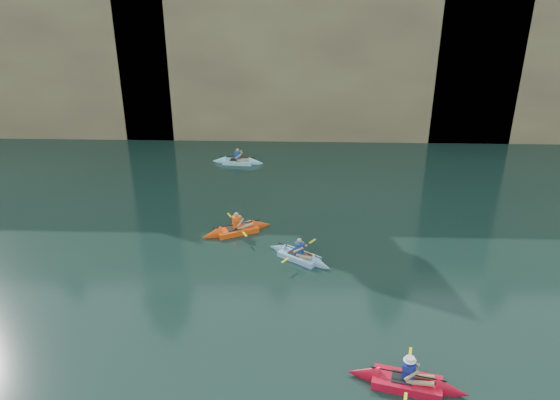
{
  "coord_description": "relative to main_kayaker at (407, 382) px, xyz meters",
  "views": [
    {
      "loc": [
        0.81,
        -11.35,
        11.06
      ],
      "look_at": [
        0.23,
        6.09,
        3.0
      ],
      "focal_mm": 35.0,
      "sensor_mm": 36.0,
      "label": 1
    }
  ],
  "objects": [
    {
      "name": "ground",
      "position": [
        -3.95,
        -0.35,
        -0.17
      ],
      "size": [
        160.0,
        160.0,
        0.0
      ],
      "primitive_type": "plane",
      "color": "black",
      "rests_on": "ground"
    },
    {
      "name": "cliff_slab_center",
      "position": [
        -1.95,
        22.25,
        5.53
      ],
      "size": [
        24.0,
        2.4,
        11.4
      ],
      "primitive_type": "cube",
      "color": "#94855A",
      "rests_on": "ground"
    },
    {
      "name": "main_kayaker",
      "position": [
        0.0,
        0.0,
        0.0
      ],
      "size": [
        3.44,
        2.23,
        1.25
      ],
      "rotation": [
        0.0,
        0.0,
        -0.25
      ],
      "color": "red",
      "rests_on": "ground"
    },
    {
      "name": "kayaker_ltblue_mid",
      "position": [
        -6.48,
        17.08,
        -0.03
      ],
      "size": [
        2.99,
        2.22,
        1.12
      ],
      "rotation": [
        0.0,
        0.0,
        -0.09
      ],
      "color": "#93E1F6",
      "rests_on": "ground"
    },
    {
      "name": "sea_cave_east",
      "position": [
        6.05,
        21.6,
        2.08
      ],
      "size": [
        5.0,
        1.0,
        4.5
      ],
      "primitive_type": "cube",
      "color": "black",
      "rests_on": "ground"
    },
    {
      "name": "sea_cave_west",
      "position": [
        -21.95,
        21.6,
        1.83
      ],
      "size": [
        4.5,
        1.0,
        4.0
      ],
      "primitive_type": "cube",
      "color": "black",
      "rests_on": "ground"
    },
    {
      "name": "kayaker_ltblue_near",
      "position": [
        -2.99,
        6.74,
        -0.03
      ],
      "size": [
        2.75,
        2.21,
        1.13
      ],
      "rotation": [
        0.0,
        0.0,
        -0.61
      ],
      "color": "#87B5E3",
      "rests_on": "ground"
    },
    {
      "name": "cliff",
      "position": [
        -3.95,
        29.65,
        5.83
      ],
      "size": [
        70.0,
        16.0,
        12.0
      ],
      "primitive_type": "cube",
      "color": "tan",
      "rests_on": "ground"
    },
    {
      "name": "kayaker_orange",
      "position": [
        -5.66,
        8.85,
        -0.02
      ],
      "size": [
        3.11,
        2.14,
        1.18
      ],
      "rotation": [
        0.0,
        0.0,
        0.45
      ],
      "color": "#FD4E0F",
      "rests_on": "ground"
    },
    {
      "name": "sea_cave_center",
      "position": [
        -7.95,
        21.6,
        1.43
      ],
      "size": [
        3.5,
        1.0,
        3.2
      ],
      "primitive_type": "cube",
      "color": "black",
      "rests_on": "ground"
    }
  ]
}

